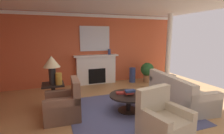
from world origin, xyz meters
name	(u,v)px	position (x,y,z in m)	size (l,w,h in m)	color
ground_plane	(117,112)	(0.00, 0.00, 0.00)	(8.93, 8.93, 0.00)	tan
wall_fireplace	(90,49)	(0.00, 2.99, 1.41)	(7.47, 0.12, 2.82)	#C65633
crown_moulding	(89,15)	(0.00, 2.91, 2.74)	(7.47, 0.08, 0.12)	white
area_rug	(128,111)	(0.32, -0.04, 0.01)	(3.03, 2.73, 0.01)	#4C517A
fireplace	(96,70)	(0.20, 2.78, 0.57)	(1.80, 0.35, 1.20)	white
mantel_mirror	(95,39)	(0.20, 2.90, 1.84)	(1.21, 0.04, 0.99)	silver
sofa	(178,93)	(1.90, -0.06, 0.30)	(1.12, 2.18, 0.85)	beige
armchair_near_window	(64,106)	(-1.29, 0.13, 0.31)	(0.84, 0.84, 0.95)	brown
armchair_facing_fireplace	(163,123)	(0.43, -1.34, 0.31)	(0.94, 0.94, 0.95)	#C1B293
coffee_table	(129,99)	(0.32, -0.04, 0.34)	(1.00, 1.00, 0.45)	black
side_table	(54,95)	(-1.51, 0.78, 0.40)	(0.56, 0.56, 0.70)	black
table_lamp	(52,64)	(-1.51, 0.78, 1.22)	(0.44, 0.44, 0.75)	black
vase_tall_corner	(132,75)	(1.70, 2.48, 0.31)	(0.26, 0.26, 0.63)	navy
vase_mantel_right	(109,52)	(0.75, 2.73, 1.31)	(0.11, 0.11, 0.22)	navy
vase_on_side_table	(59,79)	(-1.36, 0.66, 0.85)	(0.17, 0.17, 0.31)	#B7892D
book_red_cover	(121,93)	(0.16, 0.09, 0.47)	(0.25, 0.15, 0.04)	maroon
book_art_folio	(129,93)	(0.30, -0.08, 0.52)	(0.22, 0.19, 0.05)	maroon
book_small_novel	(130,91)	(0.32, -0.11, 0.57)	(0.25, 0.14, 0.05)	navy
potted_plant	(147,71)	(2.30, 2.28, 0.49)	(0.56, 0.56, 0.83)	#A8754C
column_white	(169,49)	(3.05, 1.92, 1.41)	(0.20, 0.20, 2.82)	white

